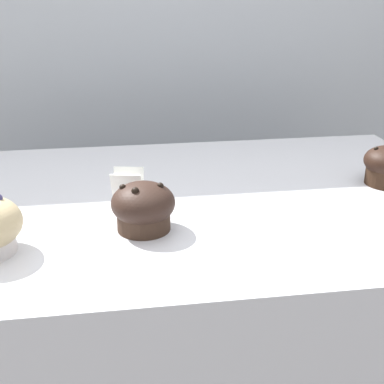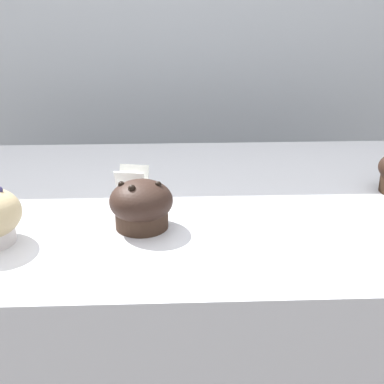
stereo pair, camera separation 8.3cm
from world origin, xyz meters
TOP-DOWN VIEW (x-y plane):
  - wall_back at (0.00, 0.60)m, footprint 3.20×0.10m
  - muffin_back_right at (-0.08, -0.11)m, footprint 0.10×0.10m
  - price_card at (-0.10, -0.02)m, footprint 0.06×0.05m

SIDE VIEW (x-z plane):
  - wall_back at x=0.00m, z-range 0.00..1.80m
  - price_card at x=-0.10m, z-range 0.96..1.01m
  - muffin_back_right at x=-0.08m, z-range 0.95..1.03m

